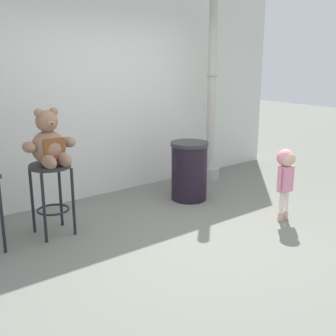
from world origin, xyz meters
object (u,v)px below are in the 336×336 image
Objects in this scene: lamppost at (211,109)px; trash_bin at (189,171)px; bar_stool_with_teddy at (51,183)px; teddy_bear at (49,144)px; child_walking at (286,169)px.

trash_bin is at bearing -148.89° from lamppost.
trash_bin is (1.93, -0.04, -0.18)m from bar_stool_with_teddy.
bar_stool_with_teddy is at bearing 90.00° from teddy_bear.
teddy_bear is 2.90m from lamppost.
bar_stool_with_teddy is at bearing -169.75° from lamppost.
teddy_bear is at bearing 179.80° from trash_bin.
child_walking is (2.32, -1.30, 0.05)m from bar_stool_with_teddy.
teddy_bear is 2.68m from child_walking.
trash_bin is (1.93, -0.01, -0.61)m from teddy_bear.
trash_bin is at bearing -1.05° from bar_stool_with_teddy.
teddy_bear is 2.03m from trash_bin.
child_walking is 0.31× the size of lamppost.
child_walking reaches higher than bar_stool_with_teddy.
teddy_bear is (-0.00, -0.03, 0.44)m from bar_stool_with_teddy.
teddy_bear reaches higher than child_walking.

